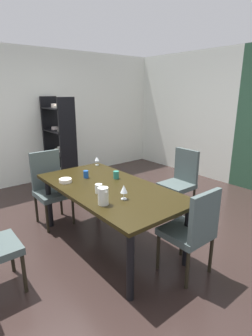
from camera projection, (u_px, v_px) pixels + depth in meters
ground_plane at (108, 228)px, 3.62m from camera, size 5.26×6.11×0.02m
back_panel_interior at (182, 114)px, 6.01m from camera, size 2.71×0.10×2.62m
left_interior_panel at (31, 118)px, 5.17m from camera, size 0.10×6.11×2.62m
dining_table at (109, 193)px, 3.08m from camera, size 1.93×0.98×0.75m
chair_right_far at (193, 229)px, 2.57m from camera, size 0.44×0.44×0.94m
chair_head_far at (181, 179)px, 3.98m from camera, size 0.44×0.45×0.98m
chair_left_near at (50, 185)px, 3.67m from camera, size 0.45×0.44×1.01m
display_shelf at (59, 142)px, 5.12m from camera, size 0.81×0.33×1.72m
wine_glass_right at (124, 189)px, 2.67m from camera, size 0.08×0.08×0.15m
wine_glass_near_window at (97, 159)px, 3.91m from camera, size 0.07×0.07×0.13m
serving_bowl_rear at (65, 181)px, 3.19m from camera, size 0.15×0.15×0.04m
cup_center at (99, 189)px, 2.85m from camera, size 0.08×0.08×0.10m
cup_corner at (116, 175)px, 3.32m from camera, size 0.07×0.07×0.10m
cup_north at (86, 174)px, 3.35m from camera, size 0.06×0.06×0.09m
pitcher_left at (103, 196)px, 2.55m from camera, size 0.12×0.11×0.18m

